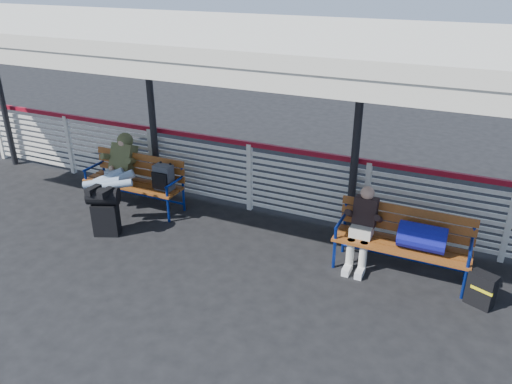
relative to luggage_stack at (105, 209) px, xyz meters
The scene contains 9 objects.
ground 1.72m from the luggage_stack, ahead, with size 60.00×60.00×0.00m, color black.
fence 2.42m from the luggage_stack, 46.36° to the left, with size 12.08×0.08×1.24m.
canopy 3.17m from the luggage_stack, 23.11° to the left, with size 12.60×3.60×3.16m.
luggage_stack is the anchor object (origin of this frame).
bench_left 1.05m from the luggage_stack, 91.42° to the left, with size 1.80×0.56×0.92m.
bench_right 4.58m from the luggage_stack, 10.36° to the left, with size 1.80×0.56×0.92m.
traveler_man 0.81m from the luggage_stack, 116.70° to the left, with size 0.93×1.64×0.77m.
companion_person 3.91m from the luggage_stack, 12.10° to the left, with size 0.32×0.66×1.15m.
suitcase_side 5.45m from the luggage_stack, ahead, with size 0.37×0.31×0.45m.
Camera 1 is at (3.38, -5.13, 3.89)m, focal length 35.00 mm.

